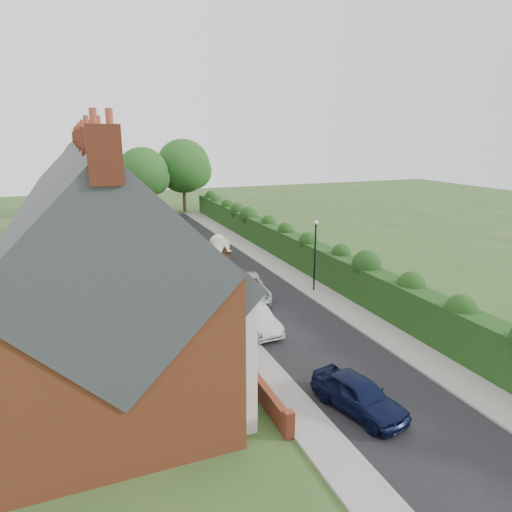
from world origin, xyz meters
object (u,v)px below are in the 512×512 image
Objects in this scene: car_white at (215,280)px; car_red at (185,244)px; lamppost at (315,247)px; horse_cart at (220,247)px; car_navy at (359,395)px; horse at (228,259)px; car_grey at (160,219)px; car_green at (202,250)px; car_beige at (162,228)px; car_silver_b at (246,288)px; car_silver_a at (254,318)px.

car_white is 1.22× the size of car_red.
horse_cart is at bearing 111.51° from lamppost.
horse is at bearing 72.51° from car_navy.
lamppost is at bearing -87.07° from car_grey.
car_green is 1.33× the size of horse_cart.
car_red is at bearing -86.23° from car_beige.
lamppost reaches higher than car_white.
car_grey reaches higher than car_beige.
horse is at bearing -68.02° from car_green.
car_white is 0.97× the size of car_beige.
car_red is (-0.35, 28.54, -0.04)m from car_navy.
car_silver_b is at bearing -96.64° from horse_cart.
car_silver_a is at bearing 82.98° from car_navy.
car_white is at bearing 84.26° from car_silver_a.
car_grey reaches higher than car_green.
car_grey reaches higher than car_red.
car_grey reaches higher than car_white.
horse is (2.50, -15.77, 0.15)m from car_beige.
car_silver_b is at bearing 74.93° from car_navy.
horse is at bearing 72.69° from car_silver_a.
car_white is at bearing -109.99° from horse_cart.
car_green is 2.17m from horse_cart.
horse_cart is (-3.90, 9.88, -1.93)m from lamppost.
car_beige is at bearing 103.22° from car_silver_b.
car_red is at bearing 102.66° from car_silver_b.
car_silver_b is 1.07× the size of car_grey.
car_navy is at bearing -111.80° from lamppost.
lamppost reaches higher than car_navy.
car_silver_a is 0.77× the size of car_silver_b.
car_silver_a is at bearing -99.81° from horse_cart.
lamppost is 29.66m from car_grey.
car_green is (0.00, 11.25, -0.04)m from car_silver_b.
car_red is at bearing -85.38° from horse.
car_silver_b is at bearing 175.55° from lamppost.
car_silver_a is at bearing -90.69° from car_beige.
car_green is 3.48m from car_red.
car_white reaches higher than car_beige.
car_navy is 0.97× the size of car_silver_a.
car_white is (0.00, 7.60, 0.01)m from car_silver_a.
lamppost is 16.31m from car_red.
car_silver_b is at bearing -72.61° from car_white.
car_navy is 8.96m from car_silver_a.
horse_cart reaches higher than car_silver_a.
car_beige is (-1.40, 11.76, -0.02)m from car_green.
horse_cart is (1.51, 23.38, 0.63)m from car_navy.
horse is (-3.90, 7.63, -2.42)m from lamppost.
lamppost is at bearing -60.18° from car_green.
car_green is (1.40, 8.64, 0.01)m from car_white.
car_silver_b reaches higher than car_white.
car_grey is at bearing 83.03° from car_silver_a.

